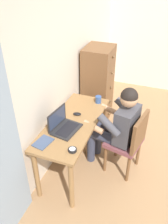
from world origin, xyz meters
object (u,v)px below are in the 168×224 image
laptop (63,125)px  desk (74,129)px  dresser (98,85)px  chair (129,140)px  computer_mouse (77,114)px  desk_clock (72,150)px  coffee_mug (98,99)px  person_seated (117,124)px  notebook_pad (43,142)px

laptop → desk: bearing=-17.1°
laptop → dresser: bearing=0.7°
desk → chair: chair is taller
computer_mouse → desk_clock: (-0.62, -0.20, -0.00)m
dresser → coffee_mug: (-0.67, -0.22, 0.16)m
computer_mouse → coffee_mug: coffee_mug is taller
computer_mouse → dresser: bearing=-8.6°
desk → person_seated: (0.21, -0.49, 0.06)m
person_seated → computer_mouse: person_seated is taller
dresser → person_seated: 1.14m
computer_mouse → notebook_pad: 0.63m
computer_mouse → coffee_mug: (0.38, -0.16, 0.03)m
desk → dresser: (1.20, 0.07, 0.01)m
coffee_mug → notebook_pad: bearing=163.1°
dresser → notebook_pad: (-1.67, 0.09, 0.11)m
person_seated → coffee_mug: (0.31, 0.34, 0.11)m
person_seated → laptop: (-0.38, 0.54, 0.11)m
dresser → person_seated: size_ratio=1.05×
coffee_mug → desk: bearing=164.4°
laptop → desk_clock: size_ratio=4.16×
laptop → desk_clock: (-0.30, -0.24, -0.04)m
notebook_pad → person_seated: bearing=-33.0°
computer_mouse → coffee_mug: bearing=-34.2°
laptop → desk_clock: 0.39m
chair → laptop: (-0.35, 0.72, 0.29)m
person_seated → computer_mouse: size_ratio=12.13×
desk → laptop: bearing=162.9°
dresser → desk_clock: bearing=-171.3°
dresser → notebook_pad: dresser is taller
chair → laptop: 0.85m
person_seated → laptop: person_seated is taller
computer_mouse → person_seated: bearing=-94.2°
laptop → person_seated: bearing=-54.7°
laptop → notebook_pad: size_ratio=1.78×
dresser → coffee_mug: dresser is taller
laptop → desk_clock: laptop is taller
dresser → notebook_pad: bearing=177.1°
computer_mouse → desk_clock: size_ratio=1.11×
desk → laptop: size_ratio=3.46×
dresser → computer_mouse: 1.06m
person_seated → desk_clock: 0.75m
desk → computer_mouse: size_ratio=12.95×
dresser → laptop: size_ratio=3.42×
chair → notebook_pad: size_ratio=4.26×
notebook_pad → chair: bearing=-41.5°
dresser → desk_clock: (-1.67, -0.26, 0.12)m
desk → laptop: (-0.17, 0.05, 0.17)m
desk → coffee_mug: size_ratio=10.79×
laptop → coffee_mug: laptop is taller
desk → dresser: 1.20m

